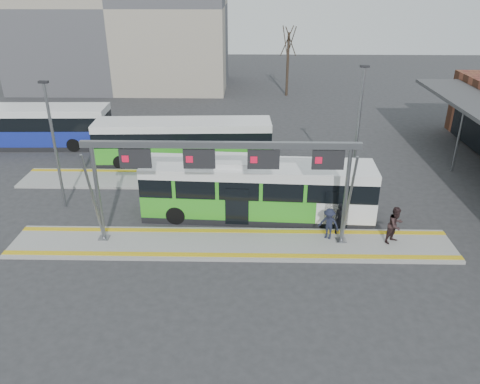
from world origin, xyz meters
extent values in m
plane|color=#2D2D30|center=(0.00, 0.00, 0.00)|extent=(120.00, 120.00, 0.00)
cube|color=gray|center=(0.00, 0.00, 0.07)|extent=(22.00, 3.00, 0.15)
cube|color=gray|center=(-4.00, 8.00, 0.07)|extent=(20.00, 3.00, 0.15)
cube|color=gold|center=(0.00, 1.15, 0.16)|extent=(22.00, 0.35, 0.02)
cube|color=gold|center=(0.00, -1.15, 0.16)|extent=(22.00, 0.35, 0.02)
cube|color=gold|center=(-4.00, 9.15, 0.16)|extent=(20.00, 0.35, 0.02)
cylinder|color=slate|center=(-6.50, 0.30, 2.67)|extent=(0.20, 0.20, 5.05)
cube|color=slate|center=(-6.50, 0.30, 0.18)|extent=(0.50, 0.50, 0.06)
cylinder|color=slate|center=(-6.50, -0.40, 2.67)|extent=(0.12, 1.46, 4.90)
cylinder|color=slate|center=(5.50, 0.30, 2.67)|extent=(0.20, 0.20, 5.05)
cube|color=slate|center=(5.50, 0.30, 0.18)|extent=(0.50, 0.50, 0.06)
cylinder|color=slate|center=(5.50, -0.40, 2.67)|extent=(0.12, 1.46, 4.90)
cube|color=slate|center=(-0.50, 0.30, 5.20)|extent=(13.00, 0.25, 0.30)
cube|color=black|center=(-4.50, 0.30, 4.50)|extent=(1.50, 0.12, 0.95)
cube|color=red|center=(-4.95, 0.23, 4.50)|extent=(0.32, 0.02, 0.32)
cube|color=black|center=(-1.50, 0.30, 4.50)|extent=(1.50, 0.12, 0.95)
cube|color=red|center=(-1.95, 0.23, 4.50)|extent=(0.32, 0.02, 0.32)
cube|color=black|center=(1.50, 0.30, 4.50)|extent=(1.50, 0.12, 0.95)
cube|color=red|center=(1.05, 0.23, 4.50)|extent=(0.32, 0.02, 0.32)
cube|color=black|center=(4.50, 0.30, 4.50)|extent=(1.50, 0.12, 0.95)
cube|color=red|center=(4.05, 0.23, 4.50)|extent=(0.32, 0.02, 0.32)
cylinder|color=slate|center=(14.80, 10.00, 2.15)|extent=(0.14, 0.14, 4.30)
cube|color=#9E9584|center=(-14.00, 36.00, 9.00)|extent=(24.00, 12.00, 18.00)
cube|color=black|center=(1.32, 3.14, 0.18)|extent=(12.59, 3.29, 0.36)
cube|color=green|center=(1.32, 3.14, 0.96)|extent=(12.59, 3.29, 1.19)
cube|color=black|center=(1.32, 3.14, 2.08)|extent=(12.58, 3.21, 1.04)
cube|color=white|center=(1.32, 3.14, 2.86)|extent=(12.59, 3.29, 0.52)
cube|color=orange|center=(7.53, 2.82, 2.75)|extent=(0.15, 1.85, 0.29)
cube|color=white|center=(-0.76, 3.25, 3.27)|extent=(3.21, 2.01, 0.31)
cylinder|color=black|center=(-3.10, 2.19, 0.52)|extent=(1.05, 0.36, 1.04)
cylinder|color=black|center=(-2.98, 4.54, 0.52)|extent=(1.05, 0.36, 1.04)
cylinder|color=black|center=(4.99, 1.78, 0.52)|extent=(1.05, 0.36, 1.04)
cylinder|color=black|center=(5.11, 4.12, 0.52)|extent=(1.05, 0.36, 1.04)
cube|color=black|center=(-3.80, 11.21, 0.18)|extent=(12.35, 3.13, 0.36)
cube|color=green|center=(-3.80, 11.21, 0.94)|extent=(12.35, 3.13, 1.17)
cube|color=black|center=(-3.80, 11.21, 2.04)|extent=(12.35, 3.06, 1.02)
cube|color=white|center=(-3.80, 11.21, 2.81)|extent=(12.35, 3.13, 0.51)
cylinder|color=black|center=(-8.04, 9.88, 0.51)|extent=(1.03, 0.35, 1.02)
cylinder|color=black|center=(-8.14, 12.18, 0.51)|extent=(1.03, 0.35, 1.02)
cylinder|color=black|center=(-0.08, 10.22, 0.51)|extent=(1.03, 0.35, 1.02)
cylinder|color=black|center=(-0.18, 12.53, 0.51)|extent=(1.03, 0.35, 1.02)
cube|color=black|center=(-16.13, 14.38, 0.18)|extent=(12.17, 3.00, 0.37)
cube|color=navy|center=(-16.13, 14.38, 0.97)|extent=(12.17, 3.00, 1.21)
cube|color=black|center=(-16.13, 14.38, 2.11)|extent=(12.17, 2.92, 1.05)
cube|color=white|center=(-16.13, 14.38, 2.89)|extent=(12.17, 3.00, 0.53)
cylinder|color=black|center=(-12.47, 13.28, 0.53)|extent=(1.06, 0.34, 1.05)
cylinder|color=black|center=(-12.53, 15.67, 0.53)|extent=(1.06, 0.34, 1.05)
imported|color=black|center=(5.51, 1.06, 0.99)|extent=(0.64, 0.44, 1.68)
imported|color=#2F1F20|center=(8.08, 0.26, 1.11)|extent=(1.18, 1.14, 1.92)
imported|color=#1A1E2F|center=(4.86, 0.56, 0.97)|extent=(1.23, 1.04, 1.65)
cylinder|color=#382B21|center=(-3.88, 32.82, 3.92)|extent=(0.28, 0.28, 7.84)
cylinder|color=#382B21|center=(4.90, 31.50, 3.34)|extent=(0.28, 0.28, 6.68)
cylinder|color=#382B21|center=(-21.86, 31.01, 3.48)|extent=(0.28, 0.28, 6.96)
cylinder|color=slate|center=(-9.86, 4.05, 3.62)|extent=(0.16, 0.16, 7.24)
cube|color=black|center=(-9.86, 4.05, 7.24)|extent=(0.50, 0.25, 0.12)
cylinder|color=slate|center=(7.16, 6.33, 3.85)|extent=(0.16, 0.16, 7.69)
cube|color=black|center=(7.16, 6.33, 7.69)|extent=(0.50, 0.25, 0.12)
camera|label=1|loc=(0.83, -20.02, 12.39)|focal=35.00mm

